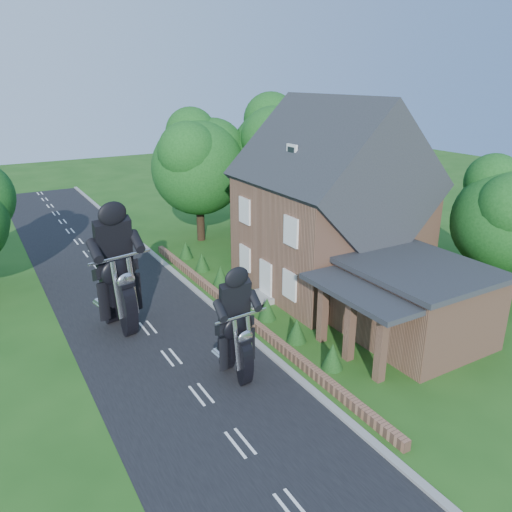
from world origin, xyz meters
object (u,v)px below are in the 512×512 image
garden_wall (239,312)px  motorcycle_follow (120,311)px  motorcycle_lead (236,361)px  house (330,209)px  annex (413,302)px

garden_wall → motorcycle_follow: 5.63m
garden_wall → motorcycle_lead: (-2.64, -4.62, 0.50)m
motorcycle_follow → motorcycle_lead: bearing=102.5°
house → motorcycle_follow: house is taller
house → motorcycle_lead: house is taller
annex → garden_wall: bearing=133.8°
house → motorcycle_follow: bearing=177.3°
annex → motorcycle_follow: bearing=146.1°
house → motorcycle_follow: (-11.56, 0.55, -3.43)m
annex → motorcycle_follow: 13.20m
garden_wall → annex: size_ratio=3.12×
motorcycle_follow → garden_wall: bearing=152.6°
garden_wall → motorcycle_follow: bearing=163.9°
garden_wall → motorcycle_follow: (-5.36, 1.55, 0.71)m
house → annex: house is taller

